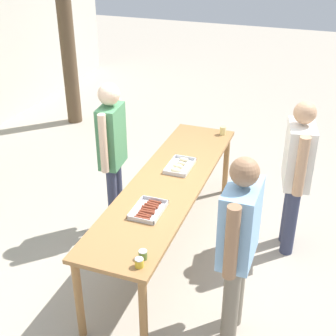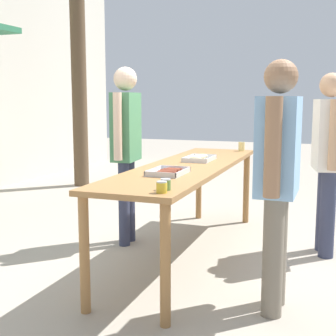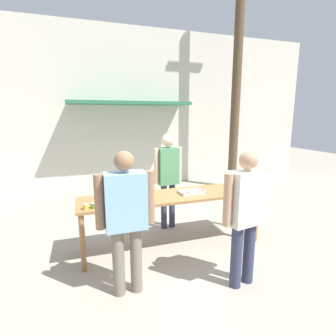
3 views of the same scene
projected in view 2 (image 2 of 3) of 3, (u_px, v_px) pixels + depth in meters
ground_plane at (187, 255)px, 4.39m from camera, size 24.00×24.00×0.00m
serving_table at (188, 174)px, 4.28m from camera, size 2.88×0.71×0.86m
food_tray_sausages at (168, 172)px, 3.71m from camera, size 0.37×0.26×0.04m
food_tray_buns at (199, 158)px, 4.54m from camera, size 0.40×0.25×0.06m
condiment_jar_mustard at (162, 187)px, 2.97m from camera, size 0.07×0.07×0.08m
condiment_jar_ketchup at (166, 184)px, 3.06m from camera, size 0.07×0.07×0.08m
beer_cup at (242, 146)px, 5.39m from camera, size 0.07×0.07×0.10m
person_server_behind_table at (126, 138)px, 4.62m from camera, size 0.53×0.23×1.76m
person_customer_holding_hotdog at (278, 166)px, 3.12m from camera, size 0.67×0.26×1.71m
person_customer_with_cup at (329, 149)px, 4.30m from camera, size 0.66×0.33×1.69m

